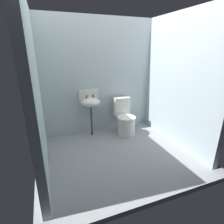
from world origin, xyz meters
TOP-DOWN VIEW (x-y plane):
  - ground_plane at (0.00, 0.00)m, footprint 2.81×2.45m
  - wall_back at (0.00, 1.08)m, footprint 2.81×0.10m
  - wall_left at (-1.25, 0.10)m, footprint 0.10×2.25m
  - wall_right at (1.25, 0.10)m, footprint 0.10×2.25m
  - toilet_near_wall at (0.47, 0.67)m, footprint 0.41×0.60m
  - sink at (-0.25, 0.86)m, footprint 0.42×0.35m

SIDE VIEW (x-z plane):
  - ground_plane at x=0.00m, z-range -0.08..0.00m
  - toilet_near_wall at x=0.47m, z-range -0.07..0.71m
  - sink at x=-0.25m, z-range 0.26..1.25m
  - wall_back at x=0.00m, z-range 0.00..2.43m
  - wall_left at x=-1.25m, z-range 0.00..2.43m
  - wall_right at x=1.25m, z-range 0.00..2.43m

